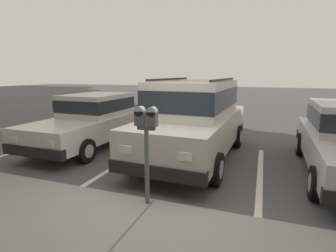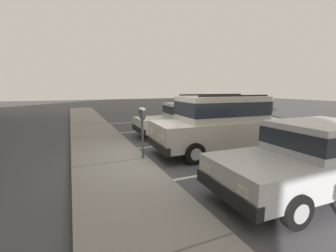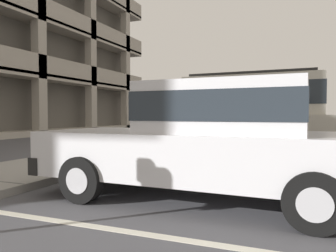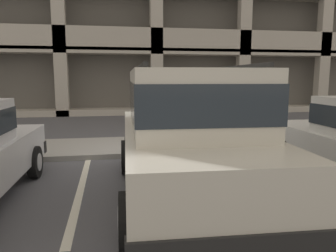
# 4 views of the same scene
# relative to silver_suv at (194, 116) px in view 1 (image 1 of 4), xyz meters

# --- Properties ---
(ground_plane) EXTENTS (80.00, 80.00, 0.10)m
(ground_plane) POSITION_rel_silver_suv_xyz_m (-0.03, 2.50, -1.14)
(ground_plane) COLOR #4C4C51
(sidewalk) EXTENTS (40.00, 2.20, 0.12)m
(sidewalk) POSITION_rel_silver_suv_xyz_m (-0.03, 3.80, -1.03)
(sidewalk) COLOR gray
(sidewalk) RESTS_ON ground_plane
(parking_stall_lines) EXTENTS (13.06, 4.80, 0.01)m
(parking_stall_lines) POSITION_rel_silver_suv_xyz_m (1.58, 1.10, -1.08)
(parking_stall_lines) COLOR silver
(parking_stall_lines) RESTS_ON ground_plane
(silver_suv) EXTENTS (2.17, 4.86, 2.03)m
(silver_suv) POSITION_rel_silver_suv_xyz_m (0.00, 0.00, 0.00)
(silver_suv) COLOR beige
(silver_suv) RESTS_ON ground_plane
(dark_hatchback) EXTENTS (1.89, 4.50, 1.54)m
(dark_hatchback) POSITION_rel_silver_suv_xyz_m (3.18, -0.20, -0.27)
(dark_hatchback) COLOR silver
(dark_hatchback) RESTS_ON ground_plane
(parking_meter_near) EXTENTS (0.35, 0.12, 1.55)m
(parking_meter_near) POSITION_rel_silver_suv_xyz_m (0.03, 2.85, 0.19)
(parking_meter_near) COLOR #595B60
(parking_meter_near) RESTS_ON sidewalk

